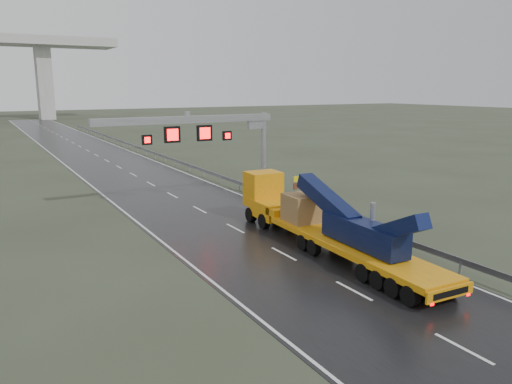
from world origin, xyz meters
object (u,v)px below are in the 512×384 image
sign_gantry (212,134)px  striped_barrier (262,193)px  exit_sign_pair (301,185)px  heavy_haul_truck (313,218)px

sign_gantry → striped_barrier: sign_gantry is taller
sign_gantry → exit_sign_pair: size_ratio=5.63×
sign_gantry → exit_sign_pair: sign_gantry is taller
exit_sign_pair → striped_barrier: 4.46m
heavy_haul_truck → striped_barrier: bearing=76.4°
heavy_haul_truck → exit_sign_pair: size_ratio=6.75×
exit_sign_pair → striped_barrier: bearing=97.0°
sign_gantry → exit_sign_pair: bearing=-47.0°
sign_gantry → heavy_haul_truck: (0.49, -13.17, -4.00)m
heavy_haul_truck → striped_barrier: size_ratio=16.06×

